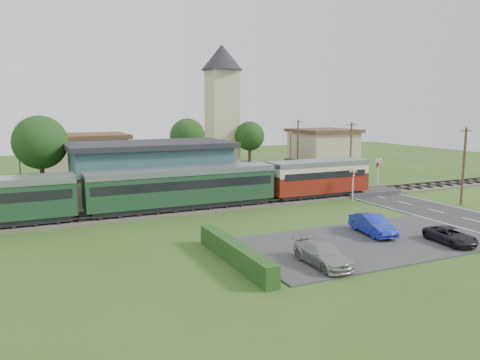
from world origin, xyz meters
name	(u,v)px	position (x,y,z in m)	size (l,w,h in m)	color
ground	(292,206)	(0.00, 0.00, 0.00)	(120.00, 120.00, 0.00)	#2D4C19
railway_track	(281,201)	(0.00, 2.00, 0.11)	(76.00, 3.20, 0.49)	#4C443D
road	(379,197)	(10.00, 0.00, 0.03)	(6.00, 70.00, 0.05)	#28282B
car_park	(367,242)	(-1.50, -12.00, 0.04)	(17.00, 9.00, 0.08)	#333335
crossing_deck	(366,192)	(10.00, 2.00, 0.23)	(6.20, 3.40, 0.45)	#333335
platform	(167,202)	(-10.00, 5.20, 0.23)	(30.00, 3.00, 0.45)	gray
equipment_hut	(73,193)	(-18.00, 5.20, 1.75)	(2.30, 2.30, 2.55)	#C4BB91
station_building	(150,168)	(-10.00, 10.99, 2.69)	(16.00, 9.00, 5.30)	#365F5D
train	(145,189)	(-12.69, 2.00, 2.18)	(43.20, 2.90, 3.40)	#232328
church_tower	(222,97)	(5.00, 28.00, 10.23)	(6.00, 6.00, 17.60)	#C4BB91
house_west	(82,156)	(-15.00, 25.00, 2.79)	(10.80, 8.80, 5.50)	tan
house_east	(323,147)	(20.00, 24.00, 2.80)	(8.80, 8.80, 5.50)	tan
hedge_carpark	(235,253)	(-11.00, -12.00, 0.60)	(0.80, 9.00, 1.20)	#193814
hedge_roadside	(321,169)	(14.20, 16.00, 0.60)	(0.80, 18.00, 1.20)	#193814
hedge_station	(141,182)	(-10.00, 15.50, 0.65)	(22.00, 0.80, 1.30)	#193814
tree_a	(40,142)	(-20.00, 14.00, 5.38)	(5.20, 5.20, 8.00)	#332316
tree_b	(188,136)	(-2.00, 23.00, 5.02)	(4.60, 4.60, 7.34)	#332316
tree_c	(250,136)	(8.00, 25.00, 4.65)	(4.20, 4.20, 6.78)	#332316
utility_pole_b	(464,165)	(14.20, -6.00, 3.63)	(1.40, 0.22, 7.00)	#473321
utility_pole_c	(351,150)	(14.20, 10.00, 3.63)	(1.40, 0.22, 7.00)	#473321
utility_pole_d	(298,143)	(14.20, 22.00, 3.63)	(1.40, 0.22, 7.00)	#473321
crossing_signal_near	(353,179)	(6.40, -0.41, 2.14)	(0.84, 0.28, 3.28)	silver
crossing_signal_far	(378,168)	(13.60, 4.39, 2.14)	(0.84, 0.28, 3.28)	silver
streetlamp_west	(19,161)	(-22.00, 20.00, 3.04)	(0.30, 0.30, 5.15)	#3F3F47
streetlamp_east	(290,145)	(16.00, 27.00, 3.04)	(0.30, 0.30, 5.15)	#3F3F47
car_on_road	(290,168)	(10.49, 17.81, 0.74)	(1.63, 4.04, 1.38)	navy
car_park_blue	(373,224)	(0.04, -10.64, 0.76)	(1.44, 4.13, 1.36)	#1824A0
car_park_silver	(323,254)	(-6.77, -14.50, 0.70)	(1.75, 4.30, 1.25)	#9E9E9E
car_park_dark	(450,236)	(3.11, -14.50, 0.59)	(1.70, 3.69, 1.03)	black
pedestrian_near	(228,188)	(-4.17, 4.86, 1.19)	(0.54, 0.35, 1.48)	gray
pedestrian_far	(122,194)	(-14.10, 4.71, 1.43)	(0.96, 0.74, 1.97)	gray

